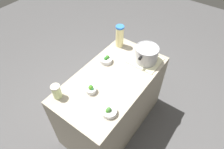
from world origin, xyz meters
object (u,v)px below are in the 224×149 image
broccoli_bowl_center (106,60)px  broccoli_bowl_back (109,111)px  cooking_pot (147,54)px  mason_jar (57,91)px  lemonade_pitcher (120,36)px  broccoli_bowl_front (91,89)px

broccoli_bowl_center → broccoli_bowl_back: 0.67m
cooking_pot → mason_jar: size_ratio=2.21×
lemonade_pitcher → broccoli_bowl_center: bearing=8.3°
mason_jar → broccoli_bowl_front: 0.32m
cooking_pot → broccoli_bowl_center: size_ratio=2.37×
lemonade_pitcher → broccoli_bowl_center: size_ratio=1.96×
broccoli_bowl_front → broccoli_bowl_center: (-0.42, -0.14, -0.00)m
broccoli_bowl_back → cooking_pot: bearing=-174.1°
cooking_pot → broccoli_bowl_back: size_ratio=2.38×
broccoli_bowl_front → lemonade_pitcher: bearing=-165.7°
broccoli_bowl_center → broccoli_bowl_back: (0.51, 0.43, -0.00)m
cooking_pot → lemonade_pitcher: lemonade_pitcher is taller
cooking_pot → broccoli_bowl_center: (0.27, -0.35, -0.07)m
lemonade_pitcher → broccoli_bowl_center: 0.35m
broccoli_bowl_back → broccoli_bowl_center: bearing=-140.2°
lemonade_pitcher → broccoli_bowl_front: 0.78m
lemonade_pitcher → broccoli_bowl_front: lemonade_pitcher is taller
lemonade_pitcher → broccoli_bowl_back: lemonade_pitcher is taller
cooking_pot → broccoli_bowl_center: bearing=-51.9°
lemonade_pitcher → mason_jar: bearing=-1.5°
broccoli_bowl_center → mason_jar: bearing=-6.3°
broccoli_bowl_front → cooking_pot: bearing=163.7°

